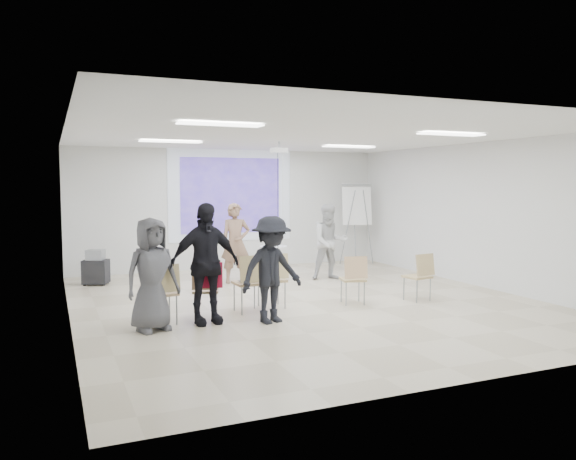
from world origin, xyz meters
name	(u,v)px	position (x,y,z in m)	size (l,w,h in m)	color
floor	(305,304)	(0.00, 0.00, -0.05)	(8.00, 9.00, 0.10)	beige
ceiling	(306,133)	(0.00, 0.00, 3.05)	(8.00, 9.00, 0.10)	white
wall_back	(230,209)	(0.00, 4.55, 1.50)	(8.00, 0.10, 3.00)	silver
wall_left	(64,226)	(-4.05, 0.00, 1.50)	(0.10, 9.00, 3.00)	silver
wall_right	(482,215)	(4.05, 0.00, 1.50)	(0.10, 9.00, 3.00)	silver
projection_halo	(231,195)	(0.00, 4.49, 1.85)	(3.20, 0.01, 2.30)	silver
projection_image	(231,195)	(0.00, 4.47, 1.85)	(2.60, 0.01, 1.90)	#452FA2
pedestal_table	(273,260)	(0.37, 2.52, 0.43)	(0.78, 0.78, 0.77)	white
player_left	(236,238)	(-0.56, 2.38, 0.98)	(0.71, 0.48, 1.96)	#97725C
player_right	(330,238)	(1.51, 1.96, 0.94)	(0.90, 0.72, 1.88)	silver
controller_left	(240,222)	(-0.38, 2.63, 1.29)	(0.04, 0.12, 0.04)	silver
controller_right	(318,223)	(1.33, 2.21, 1.27)	(0.04, 0.12, 0.04)	white
chair_far_left	(163,289)	(-2.69, -0.68, 0.55)	(0.49, 0.52, 0.94)	tan
chair_left_mid	(206,286)	(-2.00, -0.54, 0.52)	(0.52, 0.54, 0.87)	tan
chair_left_inner	(250,279)	(-1.22, -0.45, 0.58)	(0.47, 0.51, 0.98)	tan
chair_center	(273,276)	(-0.74, -0.28, 0.57)	(0.47, 0.50, 0.96)	tan
chair_right_inner	(354,276)	(0.69, -0.56, 0.52)	(0.50, 0.53, 0.88)	tan
chair_right_far	(420,273)	(1.94, -0.80, 0.52)	(0.47, 0.50, 0.88)	tan
red_jacket	(209,275)	(-1.97, -0.69, 0.72)	(0.41, 0.09, 0.40)	#B11530
laptop	(248,281)	(-1.22, -0.35, 0.52)	(0.36, 0.26, 0.03)	black
audience_left	(205,255)	(-2.08, -0.85, 1.07)	(1.24, 0.74, 2.13)	black
audience_mid	(271,263)	(-1.13, -1.20, 0.94)	(1.21, 0.66, 1.87)	black
audience_outer	(152,268)	(-2.90, -0.96, 0.93)	(0.91, 0.60, 1.86)	#525257
flipchart_easel	(357,205)	(3.24, 3.78, 1.58)	(0.90, 0.70, 2.14)	gray
av_cart	(96,268)	(-3.38, 3.33, 0.34)	(0.61, 0.56, 0.75)	black
ceiling_projector	(279,157)	(0.10, 1.49, 2.69)	(0.30, 0.25, 3.00)	white
fluor_panel_nw	(171,142)	(-2.00, 2.00, 2.97)	(1.20, 0.30, 0.02)	white
fluor_panel_ne	(349,147)	(2.00, 2.00, 2.97)	(1.20, 0.30, 0.02)	white
fluor_panel_sw	(221,124)	(-2.00, -1.50, 2.97)	(1.20, 0.30, 0.02)	white
fluor_panel_se	(452,134)	(2.00, -1.50, 2.97)	(1.20, 0.30, 0.02)	white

